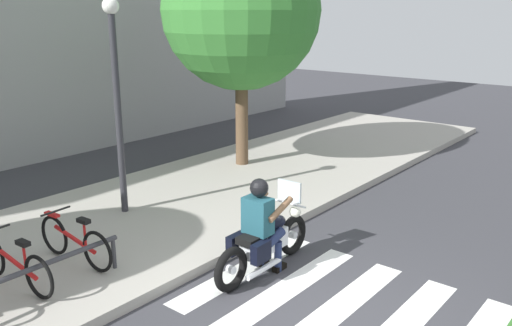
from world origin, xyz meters
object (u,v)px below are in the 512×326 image
object	(u,v)px
bicycle_2	(14,263)
street_lamp	(116,88)
bike_rack	(0,284)
rider	(261,219)
tree_near_rack	(241,10)
motorcycle	(265,242)
bicycle_3	(75,241)

from	to	relation	value
bicycle_2	street_lamp	distance (m)	3.44
bike_rack	street_lamp	bearing A→B (deg)	29.03
rider	bicycle_2	size ratio (longest dim) A/B	0.86
rider	tree_near_rack	xyz separation A→B (m)	(3.79, 3.62, 2.82)
motorcycle	bike_rack	distance (m)	3.44
bicycle_3	street_lamp	xyz separation A→B (m)	(1.74, 1.15, 1.88)
bicycle_3	tree_near_rack	size ratio (longest dim) A/B	0.29
bicycle_2	tree_near_rack	bearing A→B (deg)	13.74
motorcycle	rider	bearing A→B (deg)	178.51
tree_near_rack	street_lamp	bearing A→B (deg)	-173.86
bike_rack	tree_near_rack	size ratio (longest dim) A/B	0.60
rider	bike_rack	distance (m)	3.38
motorcycle	rider	world-z (taller)	rider
bicycle_2	bicycle_3	distance (m)	0.89
motorcycle	bicycle_3	xyz separation A→B (m)	(-1.75, 2.07, 0.03)
bicycle_3	rider	bearing A→B (deg)	-50.99
rider	street_lamp	xyz separation A→B (m)	(0.07, 3.22, 1.55)
street_lamp	tree_near_rack	distance (m)	3.95
bicycle_2	street_lamp	world-z (taller)	street_lamp
bicycle_3	bicycle_2	bearing A→B (deg)	179.95
bike_rack	street_lamp	world-z (taller)	street_lamp
bike_rack	tree_near_rack	world-z (taller)	tree_near_rack
bicycle_3	bike_rack	world-z (taller)	bicycle_3
motorcycle	bicycle_2	world-z (taller)	motorcycle
bicycle_3	motorcycle	bearing A→B (deg)	-49.73
bicycle_2	tree_near_rack	size ratio (longest dim) A/B	0.31
bicycle_2	bicycle_3	bearing A→B (deg)	-0.05
motorcycle	bike_rack	size ratio (longest dim) A/B	0.64
bicycle_2	bicycle_3	size ratio (longest dim) A/B	1.06
rider	street_lamp	world-z (taller)	street_lamp
bicycle_2	motorcycle	bearing A→B (deg)	-38.03
rider	motorcycle	bearing A→B (deg)	-1.49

